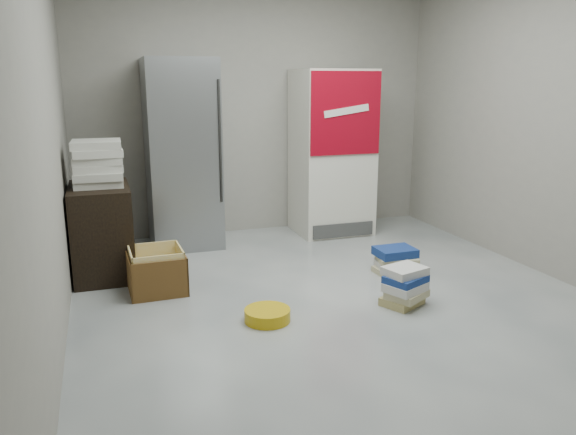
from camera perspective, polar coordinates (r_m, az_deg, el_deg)
The scene contains 10 objects.
ground at distance 4.34m, azimuth 6.09°, elevation -9.16°, with size 5.00×5.00×0.00m, color #B4B4B0.
room_shell at distance 4.00m, azimuth 6.77°, elevation 15.32°, with size 4.04×5.04×2.82m.
steel_fridge at distance 5.85m, azimuth -10.69°, elevation 6.33°, with size 0.70×0.72×1.90m.
coke_cooler at distance 6.29m, azimuth 4.47°, elevation 6.61°, with size 0.80×0.73×1.80m.
wood_shelf at distance 5.18m, azimuth -18.38°, elevation -1.30°, with size 0.50×0.80×0.80m, color black.
supply_box_stack at distance 5.07m, azimuth -18.77°, elevation 5.23°, with size 0.42×0.43×0.39m.
phonebook_stack_main at distance 4.41m, azimuth 11.79°, elevation -6.88°, with size 0.40×0.37×0.30m.
phonebook_stack_side at distance 5.12m, azimuth 10.90°, elevation -4.32°, with size 0.39×0.33×0.23m.
cardboard_box at distance 4.72m, azimuth -13.19°, elevation -5.59°, with size 0.46×0.46×0.36m.
bucket_lid at distance 4.09m, azimuth -2.11°, elevation -9.87°, with size 0.33×0.33×0.09m, color gold.
Camera 1 is at (-1.70, -3.62, 1.68)m, focal length 35.00 mm.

